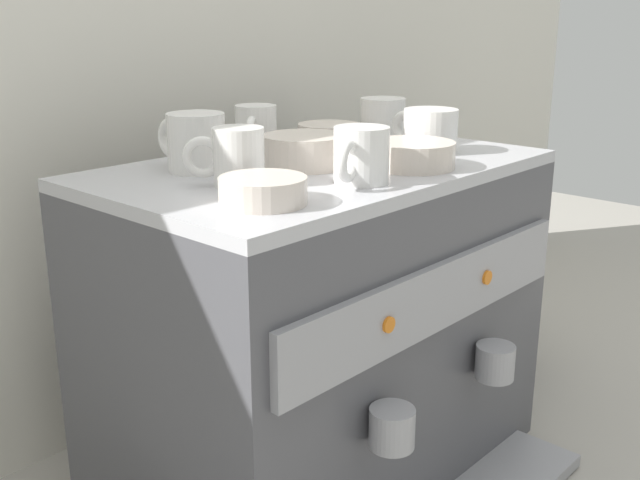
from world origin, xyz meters
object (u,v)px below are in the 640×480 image
(ceramic_cup_0, at_px, (360,156))
(ceramic_cup_1, at_px, (235,157))
(ceramic_cup_3, at_px, (194,142))
(ceramic_bowl_2, at_px, (413,155))
(ceramic_bowl_1, at_px, (263,191))
(espresso_machine, at_px, (322,325))
(ceramic_cup_4, at_px, (428,130))
(ceramic_bowl_0, at_px, (304,152))
(ceramic_cup_2, at_px, (383,119))
(ceramic_bowl_3, at_px, (329,134))
(coffee_grinder, at_px, (477,262))
(ceramic_cup_5, at_px, (256,130))

(ceramic_cup_0, height_order, ceramic_cup_1, ceramic_cup_1)
(ceramic_cup_1, relative_size, ceramic_cup_3, 0.72)
(ceramic_bowl_2, bearing_deg, ceramic_bowl_1, 179.31)
(espresso_machine, relative_size, ceramic_cup_4, 5.41)
(ceramic_bowl_1, bearing_deg, espresso_machine, 26.33)
(ceramic_bowl_0, bearing_deg, ceramic_cup_0, -103.29)
(ceramic_bowl_2, bearing_deg, ceramic_cup_3, 136.43)
(ceramic_cup_2, bearing_deg, ceramic_cup_1, -168.55)
(ceramic_bowl_2, bearing_deg, espresso_machine, 119.86)
(ceramic_cup_3, xyz_separation_m, ceramic_cup_4, (0.33, -0.15, -0.01))
(espresso_machine, bearing_deg, ceramic_cup_1, -175.17)
(ceramic_cup_1, relative_size, ceramic_bowl_2, 0.74)
(espresso_machine, height_order, ceramic_bowl_2, ceramic_bowl_2)
(ceramic_cup_0, xyz_separation_m, ceramic_cup_4, (0.24, 0.06, -0.00))
(ceramic_bowl_2, bearing_deg, ceramic_bowl_0, 129.75)
(ceramic_cup_2, relative_size, ceramic_bowl_3, 1.07)
(espresso_machine, bearing_deg, ceramic_cup_0, -117.25)
(ceramic_cup_0, xyz_separation_m, ceramic_cup_1, (-0.11, 0.10, 0.00))
(ceramic_cup_1, distance_m, ceramic_bowl_0, 0.14)
(ceramic_bowl_0, height_order, ceramic_bowl_2, ceramic_bowl_0)
(ceramic_cup_4, bearing_deg, ceramic_bowl_0, 163.74)
(ceramic_cup_0, distance_m, ceramic_cup_4, 0.24)
(ceramic_cup_1, distance_m, ceramic_bowl_1, 0.10)
(espresso_machine, relative_size, ceramic_bowl_2, 5.55)
(ceramic_bowl_3, bearing_deg, ceramic_cup_4, -73.54)
(ceramic_cup_3, distance_m, ceramic_bowl_2, 0.29)
(coffee_grinder, bearing_deg, ceramic_bowl_1, -168.71)
(ceramic_cup_0, xyz_separation_m, ceramic_bowl_2, (0.12, 0.01, -0.02))
(espresso_machine, relative_size, ceramic_bowl_1, 6.44)
(ceramic_bowl_2, height_order, ceramic_bowl_3, ceramic_bowl_2)
(ceramic_cup_4, relative_size, ceramic_bowl_0, 1.03)
(ceramic_cup_0, distance_m, coffee_grinder, 0.66)
(ceramic_cup_4, distance_m, ceramic_bowl_1, 0.39)
(ceramic_cup_1, bearing_deg, ceramic_cup_5, 40.33)
(ceramic_bowl_3, bearing_deg, ceramic_bowl_0, -148.68)
(espresso_machine, bearing_deg, ceramic_bowl_2, -60.14)
(ceramic_cup_3, xyz_separation_m, coffee_grinder, (0.65, -0.06, -0.32))
(ceramic_cup_3, bearing_deg, ceramic_bowl_0, -36.86)
(ceramic_cup_1, height_order, ceramic_bowl_0, ceramic_cup_1)
(ceramic_cup_3, bearing_deg, ceramic_cup_5, 11.57)
(ceramic_bowl_1, bearing_deg, ceramic_bowl_3, 31.29)
(espresso_machine, relative_size, coffee_grinder, 1.52)
(ceramic_bowl_0, bearing_deg, coffee_grinder, 3.42)
(ceramic_cup_2, height_order, coffee_grinder, ceramic_cup_2)
(ceramic_cup_0, bearing_deg, coffee_grinder, 15.48)
(espresso_machine, relative_size, ceramic_cup_0, 6.09)
(ceramic_cup_3, xyz_separation_m, ceramic_bowl_3, (0.28, 0.01, -0.02))
(espresso_machine, xyz_separation_m, ceramic_cup_3, (-0.15, 0.09, 0.28))
(ceramic_cup_1, bearing_deg, ceramic_cup_4, -6.75)
(ceramic_cup_0, relative_size, ceramic_cup_2, 0.98)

